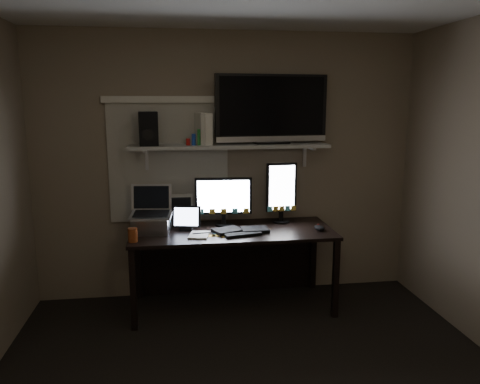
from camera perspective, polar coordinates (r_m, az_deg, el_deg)
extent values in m
plane|color=#746653|center=(4.46, -1.56, 3.10)|extent=(3.60, 0.00, 3.60)
cube|color=#B6B1A3|center=(4.41, -8.67, 3.54)|extent=(1.10, 0.02, 1.10)
cube|color=black|center=(4.20, -0.94, -4.85)|extent=(1.80, 0.75, 0.03)
cube|color=black|center=(4.65, -1.47, -7.99)|extent=(1.80, 0.02, 0.70)
cube|color=black|center=(4.00, -12.89, -11.55)|extent=(0.05, 0.05, 0.70)
cube|color=black|center=(4.20, 11.58, -10.33)|extent=(0.05, 0.05, 0.70)
cube|color=black|center=(4.62, -12.21, -8.38)|extent=(0.05, 0.05, 0.70)
cube|color=black|center=(4.80, 8.90, -7.50)|extent=(0.05, 0.05, 0.70)
cube|color=#A1A19C|center=(4.26, -1.30, 5.64)|extent=(1.80, 0.35, 0.03)
cube|color=black|center=(4.30, -2.02, -1.14)|extent=(0.52, 0.09, 0.46)
cube|color=black|center=(4.41, 5.07, -0.06)|extent=(0.29, 0.07, 0.58)
cube|color=black|center=(4.14, 0.13, -4.67)|extent=(0.52, 0.29, 0.03)
ellipsoid|color=black|center=(4.25, 9.67, -4.32)|extent=(0.10, 0.14, 0.04)
cube|color=silver|center=(4.04, -4.99, -5.23)|extent=(0.21, 0.26, 0.01)
cube|color=black|center=(4.19, -6.58, -3.16)|extent=(0.27, 0.16, 0.22)
cube|color=black|center=(4.36, -7.47, -2.21)|extent=(0.22, 0.10, 0.28)
cube|color=#BCBDC1|center=(4.15, -10.79, -2.18)|extent=(0.39, 0.33, 0.40)
cylinder|color=brown|center=(3.94, -12.94, -5.13)|extent=(0.09, 0.09, 0.11)
cube|color=black|center=(4.32, 3.87, 10.03)|extent=(1.05, 0.28, 0.62)
cube|color=beige|center=(4.24, -4.45, 7.68)|extent=(0.15, 0.25, 0.28)
cube|color=black|center=(4.21, -11.11, 7.59)|extent=(0.18, 0.21, 0.29)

